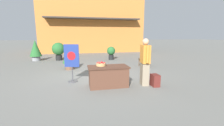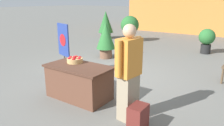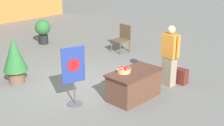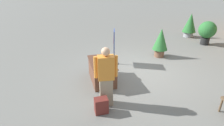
% 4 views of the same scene
% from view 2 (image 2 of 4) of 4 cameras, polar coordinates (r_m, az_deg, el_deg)
% --- Properties ---
extents(ground_plane, '(120.00, 120.00, 0.00)m').
position_cam_2_polar(ground_plane, '(6.08, -1.94, -3.27)').
color(ground_plane, slate).
extents(display_table, '(1.39, 0.75, 0.71)m').
position_cam_2_polar(display_table, '(4.68, -8.60, -4.87)').
color(display_table, brown).
rests_on(display_table, ground_plane).
extents(apple_basket, '(0.34, 0.34, 0.16)m').
position_cam_2_polar(apple_basket, '(4.79, -9.68, 0.81)').
color(apple_basket, tan).
rests_on(apple_basket, display_table).
extents(person_visitor, '(0.31, 0.61, 1.66)m').
position_cam_2_polar(person_visitor, '(3.66, 4.37, -2.61)').
color(person_visitor, gray).
rests_on(person_visitor, ground_plane).
extents(backpack, '(0.24, 0.34, 0.42)m').
position_cam_2_polar(backpack, '(3.62, 6.80, -13.96)').
color(backpack, maroon).
rests_on(backpack, ground_plane).
extents(poster_board, '(0.55, 0.36, 1.44)m').
position_cam_2_polar(poster_board, '(5.94, -12.47, 3.76)').
color(poster_board, '#4C4C51').
rests_on(poster_board, ground_plane).
extents(potted_plant_near_right, '(0.61, 0.61, 0.97)m').
position_cam_2_polar(potted_plant_near_right, '(9.20, 23.50, 5.80)').
color(potted_plant_near_right, black).
rests_on(potted_plant_near_right, ground_plane).
extents(potted_plant_far_right, '(0.90, 0.90, 1.27)m').
position_cam_2_polar(potted_plant_far_right, '(11.01, 4.66, 9.56)').
color(potted_plant_far_right, black).
rests_on(potted_plant_far_right, ground_plane).
extents(potted_plant_near_left, '(0.67, 0.67, 1.30)m').
position_cam_2_polar(potted_plant_near_left, '(7.75, -1.64, 6.62)').
color(potted_plant_near_left, brown).
rests_on(potted_plant_near_left, ground_plane).
extents(potted_plant_far_left, '(0.80, 0.80, 1.45)m').
position_cam_2_polar(potted_plant_far_left, '(11.94, -1.64, 10.29)').
color(potted_plant_far_left, gray).
rests_on(potted_plant_far_left, ground_plane).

